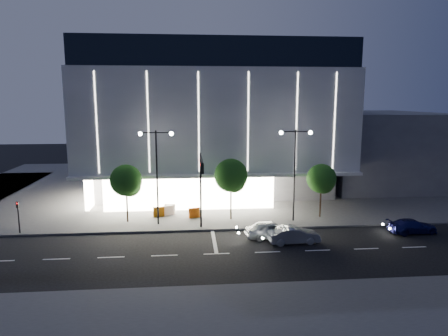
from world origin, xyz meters
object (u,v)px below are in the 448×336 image
Objects in this scene: barrier_c at (194,213)px; barrier_d at (168,210)px; traffic_mast at (201,178)px; car_lead at (271,230)px; barrier_b at (170,209)px; tree_right at (322,180)px; ped_signal_far at (18,214)px; tree_mid at (231,177)px; car_third at (412,226)px; tree_left at (126,182)px; car_second at (293,235)px; street_lamp_west at (157,163)px; street_lamp_east at (295,162)px; barrier_a at (159,212)px.

barrier_d is at bearing 142.63° from barrier_c.
car_lead is at bearing -16.11° from traffic_mast.
tree_right is at bearing -0.89° from barrier_b.
ped_signal_far is at bearing -174.86° from tree_right.
tree_mid is 5.59× the size of barrier_c.
tree_right reaches higher than barrier_b.
traffic_mast is 1.63× the size of car_third.
tree_left is 1.33× the size of car_second.
street_lamp_west and street_lamp_east have the same top height.
tree_left is 1.32× the size of car_third.
street_lamp_east is 6.27m from tree_mid.
tree_mid is at bearing 170.31° from street_lamp_east.
tree_left is at bearing 60.73° from car_second.
barrier_d is (-12.22, 2.84, -5.31)m from street_lamp_east.
street_lamp_east reaches higher than traffic_mast.
street_lamp_east is at bearing -25.45° from barrier_c.
barrier_d is at bearing 45.79° from car_lead.
car_second reaches higher than barrier_d.
street_lamp_west is 2.05× the size of car_lead.
barrier_b and barrier_c have the same top height.
car_third is 3.95× the size of barrier_d.
tree_left is at bearing 152.16° from traffic_mast.
ped_signal_far is 0.68× the size of car_lead.
street_lamp_east is 8.18× the size of barrier_a.
street_lamp_east is 11.09m from barrier_c.
ped_signal_far is at bearing -172.45° from tree_mid.
street_lamp_east is at bearing -3.65° from tree_left.
ped_signal_far is 0.52× the size of tree_left.
car_third is 23.02m from barrier_d.
car_third is (15.69, -5.18, -3.70)m from tree_mid.
tree_mid reaches higher than barrier_c.
tree_mid is 5.21m from barrier_c.
tree_left is 5.37m from barrier_d.
tree_mid is at bearing 8.26° from street_lamp_west.
tree_left is at bearing 171.52° from barrier_c.
barrier_d is (-21.93, 7.00, 0.02)m from car_third.
ped_signal_far reaches higher than car_third.
car_third is at bearing -23.20° from street_lamp_east.
barrier_c is (-0.58, 4.42, -4.38)m from traffic_mast.
street_lamp_west is 2.09× the size of car_second.
tree_left is 0.93× the size of tree_mid.
street_lamp_east is at bearing -9.69° from tree_mid.
car_lead is (21.87, -2.85, -1.14)m from ped_signal_far.
barrier_a is at bearing 154.43° from barrier_c.
car_lead is at bearing -7.44° from ped_signal_far.
car_second is 11.03m from barrier_c.
ped_signal_far is 15.81m from barrier_c.
street_lamp_west is at bearing 7.13° from ped_signal_far.
street_lamp_west is 8.18× the size of barrier_d.
tree_mid reaches higher than barrier_a.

